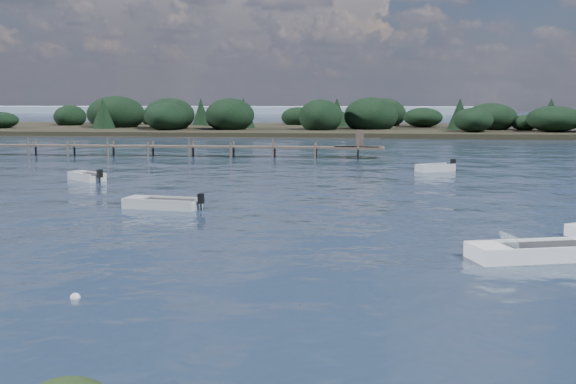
# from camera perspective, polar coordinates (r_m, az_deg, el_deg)

# --- Properties ---
(ground) EXTENTS (400.00, 400.00, 0.00)m
(ground) POSITION_cam_1_polar(r_m,az_deg,el_deg) (84.76, 3.01, 3.43)
(ground) COLOR #162335
(ground) RESTS_ON ground
(dinghy_mid_grey) EXTENTS (4.61, 2.24, 1.14)m
(dinghy_mid_grey) POSITION_cam_1_polar(r_m,az_deg,el_deg) (40.43, -9.91, -1.05)
(dinghy_mid_grey) COLOR #A5A9AC
(dinghy_mid_grey) RESTS_ON ground
(tender_far_grey) EXTENTS (3.42, 3.16, 1.20)m
(tender_far_grey) POSITION_cam_1_polar(r_m,az_deg,el_deg) (54.95, -15.61, 1.06)
(tender_far_grey) COLOR #A5A9AC
(tender_far_grey) RESTS_ON ground
(tender_far_grey_b) EXTENTS (3.47, 2.77, 1.23)m
(tender_far_grey_b) POSITION_cam_1_polar(r_m,az_deg,el_deg) (60.45, 11.56, 1.77)
(tender_far_grey_b) COLOR #A5A9AC
(tender_far_grey_b) RESTS_ON ground
(dinghy_mid_white_a) EXTENTS (5.47, 3.21, 1.26)m
(dinghy_mid_white_a) POSITION_cam_1_polar(r_m,az_deg,el_deg) (29.11, 18.92, -4.70)
(dinghy_mid_white_a) COLOR white
(dinghy_mid_white_a) RESTS_ON ground
(buoy_a) EXTENTS (0.32, 0.32, 0.32)m
(buoy_a) POSITION_cam_1_polar(r_m,az_deg,el_deg) (23.31, -16.46, -8.03)
(buoy_a) COLOR silver
(buoy_a) RESTS_ON ground
(buoy_b) EXTENTS (0.32, 0.32, 0.32)m
(buoy_b) POSITION_cam_1_polar(r_m,az_deg,el_deg) (30.83, 17.39, -4.27)
(buoy_b) COLOR silver
(buoy_b) RESTS_ON ground
(jetty) EXTENTS (64.50, 3.20, 3.40)m
(jetty) POSITION_cam_1_polar(r_m,az_deg,el_deg) (77.18, -13.85, 3.54)
(jetty) COLOR brown
(jetty) RESTS_ON ground
(far_headland) EXTENTS (190.00, 40.00, 5.80)m
(far_headland) POSITION_cam_1_polar(r_m,az_deg,el_deg) (126.18, 15.47, 5.43)
(far_headland) COLOR black
(far_headland) RESTS_ON ground
(distant_haze) EXTENTS (280.00, 20.00, 2.40)m
(distant_haze) POSITION_cam_1_polar(r_m,az_deg,el_deg) (271.46, -14.41, 6.07)
(distant_haze) COLOR #8E9FAF
(distant_haze) RESTS_ON ground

